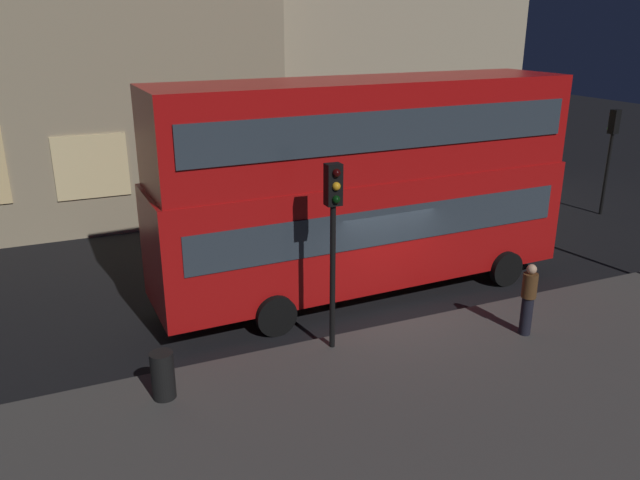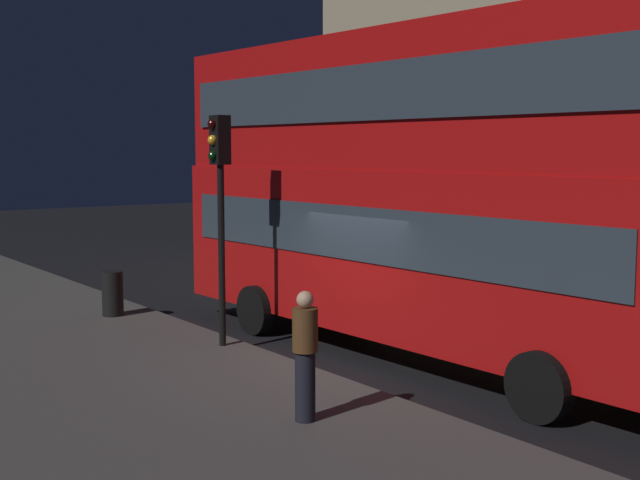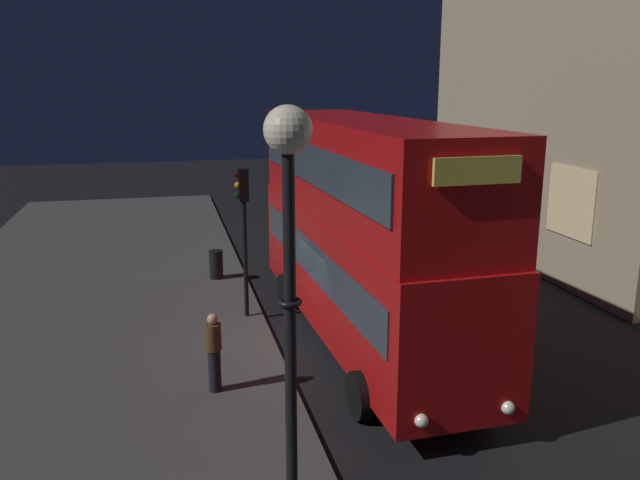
% 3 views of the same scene
% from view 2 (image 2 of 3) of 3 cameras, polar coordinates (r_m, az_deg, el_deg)
% --- Properties ---
extents(ground_plane, '(80.00, 80.00, 0.00)m').
position_cam_2_polar(ground_plane, '(14.10, 2.50, -8.52)').
color(ground_plane, black).
extents(sidewalk_slab, '(44.00, 9.57, 0.12)m').
position_cam_2_polar(sidewalk_slab, '(11.54, -20.64, -11.98)').
color(sidewalk_slab, '#423F3D').
rests_on(sidewalk_slab, ground).
extents(building_with_clock, '(13.41, 10.11, 15.60)m').
position_cam_2_polar(building_with_clock, '(28.10, 17.20, 14.56)').
color(building_with_clock, tan).
rests_on(building_with_clock, ground).
extents(double_decker_bus, '(11.08, 3.11, 5.52)m').
position_cam_2_polar(double_decker_bus, '(14.47, 6.44, 4.09)').
color(double_decker_bus, '#B20F0F').
rests_on(double_decker_bus, ground).
extents(traffic_light_near_kerb, '(0.32, 0.36, 4.05)m').
position_cam_2_polar(traffic_light_near_kerb, '(14.61, -6.88, 4.00)').
color(traffic_light_near_kerb, black).
rests_on(traffic_light_near_kerb, sidewalk_slab).
extents(pedestrian, '(0.33, 0.33, 1.69)m').
position_cam_2_polar(pedestrian, '(10.69, -1.02, -7.81)').
color(pedestrian, black).
rests_on(pedestrian, sidewalk_slab).
extents(litter_bin, '(0.44, 0.44, 0.94)m').
position_cam_2_polar(litter_bin, '(17.98, -14.01, -3.57)').
color(litter_bin, black).
rests_on(litter_bin, sidewalk_slab).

